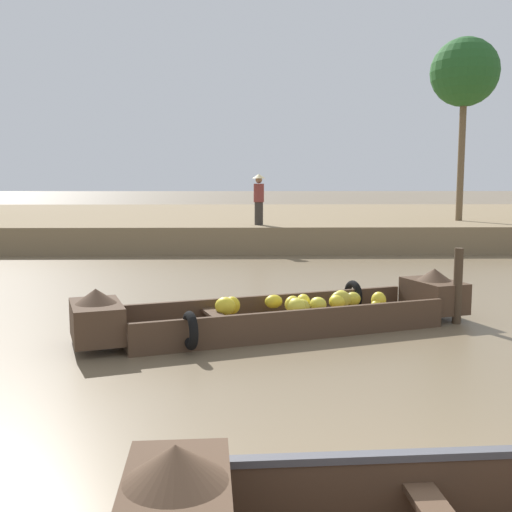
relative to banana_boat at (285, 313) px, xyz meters
name	(u,v)px	position (x,y,z in m)	size (l,w,h in m)	color
ground_plane	(292,281)	(0.48, 4.59, -0.27)	(300.00, 300.00, 0.00)	#726047
riverbank_strip	(266,221)	(0.48, 19.53, 0.16)	(160.00, 20.00, 0.87)	#7F6B4C
banana_boat	(285,313)	(0.00, 0.00, 0.00)	(6.18, 3.04, 0.82)	#473323
palm_tree_near	(465,74)	(7.28, 12.84, 5.84)	(2.42, 2.42, 6.51)	brown
vendor_person	(259,197)	(-0.12, 10.73, 1.52)	(0.44, 0.44, 1.66)	#332D28
mooring_post	(458,286)	(2.79, 0.41, 0.34)	(0.14, 0.14, 1.22)	#423323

